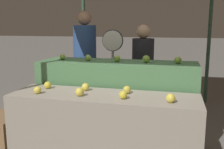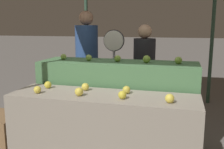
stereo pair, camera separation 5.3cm
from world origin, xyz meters
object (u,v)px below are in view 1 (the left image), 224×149
produce_scale (113,58)px  person_vendor_at_scale (143,69)px  wooden_crate_side (0,135)px  person_customer_left (85,57)px

produce_scale → person_vendor_at_scale: (0.40, 0.27, -0.18)m
person_vendor_at_scale → wooden_crate_side: (-1.56, -1.29, -0.66)m
produce_scale → person_customer_left: size_ratio=0.84×
produce_scale → person_customer_left: 0.79m
produce_scale → person_vendor_at_scale: size_ratio=0.95×
person_customer_left → wooden_crate_side: size_ratio=3.67×
produce_scale → person_customer_left: person_customer_left is taller
produce_scale → person_vendor_at_scale: person_vendor_at_scale is taller
produce_scale → wooden_crate_side: produce_scale is taller
produce_scale → wooden_crate_side: size_ratio=3.07×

